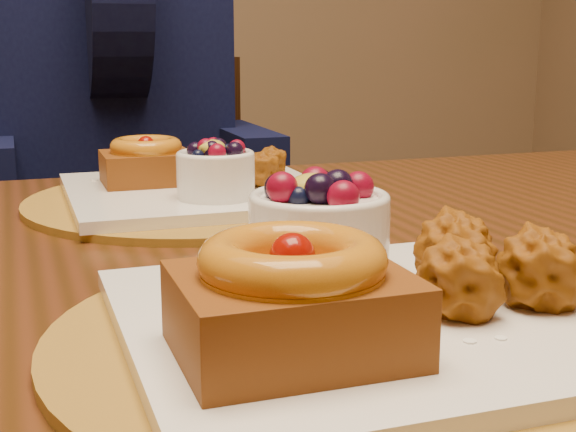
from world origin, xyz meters
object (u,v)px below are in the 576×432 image
at_px(dining_table, 255,338).
at_px(diner, 111,79).
at_px(chair_far, 165,274).
at_px(place_setting_far, 197,186).
at_px(place_setting_near, 350,296).

distance_m(dining_table, diner, 0.85).
bearing_deg(dining_table, chair_far, 85.43).
bearing_deg(chair_far, dining_table, -105.42).
bearing_deg(place_setting_far, chair_far, 83.61).
distance_m(place_setting_near, chair_far, 1.07).
relative_size(dining_table, chair_far, 1.78).
relative_size(place_setting_far, diner, 0.47).
height_order(dining_table, place_setting_near, place_setting_near).
xyz_separation_m(dining_table, diner, (-0.02, 0.83, 0.19)).
distance_m(place_setting_far, diner, 0.62).
height_order(chair_far, diner, diner).
bearing_deg(dining_table, place_setting_far, 90.54).
xyz_separation_m(dining_table, place_setting_near, (-0.00, -0.21, 0.11)).
distance_m(place_setting_far, chair_far, 0.66).
distance_m(dining_table, place_setting_near, 0.24).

